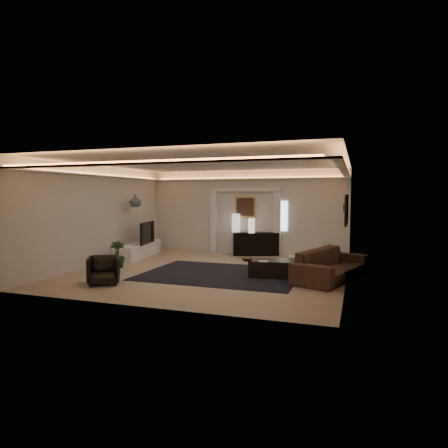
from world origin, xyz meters
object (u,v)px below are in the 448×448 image
(console, at_px, (256,244))
(armchair, at_px, (104,270))
(coffee_table, at_px, (272,269))
(sofa, at_px, (331,265))

(console, height_order, armchair, console)
(coffee_table, bearing_deg, armchair, -157.11)
(coffee_table, relative_size, armchair, 1.61)
(sofa, distance_m, armchair, 5.41)
(sofa, bearing_deg, console, 59.45)
(console, xyz_separation_m, coffee_table, (1.30, -3.35, -0.20))
(sofa, xyz_separation_m, coffee_table, (-1.42, -0.15, -0.16))
(coffee_table, bearing_deg, sofa, -1.30)
(console, relative_size, coffee_table, 1.34)
(console, relative_size, sofa, 0.61)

